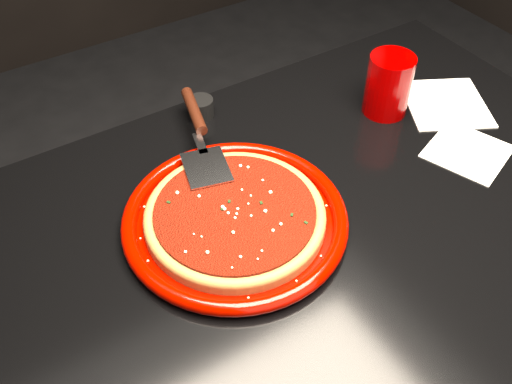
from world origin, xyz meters
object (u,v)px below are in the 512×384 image
table (307,325)px  plate (235,219)px  ramekin (201,108)px  cup (388,85)px  pizza_server (201,135)px

table → plate: size_ratio=3.18×
plate → ramekin: (0.09, 0.29, 0.01)m
table → plate: bearing=161.9°
plate → ramekin: ramekin is taller
table → ramekin: bearing=98.4°
table → cup: 0.54m
table → pizza_server: (-0.11, 0.23, 0.42)m
plate → pizza_server: 0.19m
plate → pizza_server: bearing=78.4°
plate → cup: cup is taller
table → cup: cup is taller
pizza_server → ramekin: bearing=77.1°
cup → ramekin: bearing=150.6°
pizza_server → cup: 0.39m
cup → ramekin: cup is taller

